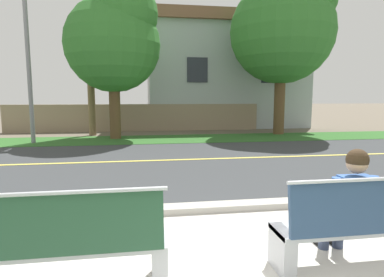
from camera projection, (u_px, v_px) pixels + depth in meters
The scene contains 13 objects.
ground_plane at pixel (166, 151), 10.53m from camera, with size 140.00×140.00×0.00m, color #665B4C.
curb_edge at pixel (193, 209), 4.98m from camera, with size 44.00×0.30×0.11m, color #ADA89E.
street_asphalt at pixel (170, 160), 9.06m from camera, with size 52.00×8.00×0.01m, color #383A3D.
road_centre_line at pixel (170, 160), 9.06m from camera, with size 48.00×0.14×0.01m, color #E0CC4C.
far_verge_grass at pixel (161, 139), 13.55m from camera, with size 48.00×2.80×0.02m, color #2D6026.
bench_left at pixel (66, 247), 2.85m from camera, with size 1.79×0.48×1.01m.
bench_right at pixel (362, 227), 3.29m from camera, with size 1.79×0.48×1.01m.
seated_person_blue at pixel (349, 201), 3.42m from camera, with size 0.52×0.68×1.25m.
streetlamp at pixel (28, 29), 12.04m from camera, with size 0.24×2.10×7.60m.
shade_tree_far_left at pixel (116, 37), 13.18m from camera, with size 3.93×3.93×6.49m.
shade_tree_left at pixel (286, 24), 14.69m from camera, with size 4.76×4.76×7.86m.
garden_wall at pixel (136, 118), 16.79m from camera, with size 13.00×0.36×1.40m, color gray.
house_across_street at pixel (221, 74), 20.40m from camera, with size 9.86×6.91×6.40m.
Camera 1 is at (-0.75, -2.39, 1.78)m, focal length 30.05 mm.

